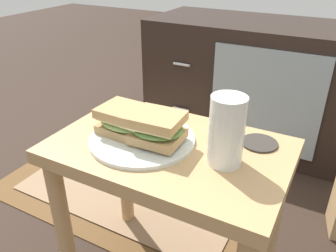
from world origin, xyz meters
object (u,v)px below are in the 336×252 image
at_px(sandwich_front, 127,120).
at_px(beer_glass, 226,132).
at_px(tv_cabinet, 251,83).
at_px(coaster, 259,143).
at_px(plate, 142,139).
at_px(sandwich_back, 157,128).

relative_size(sandwich_front, beer_glass, 0.95).
height_order(tv_cabinet, beer_glass, beer_glass).
relative_size(sandwich_front, coaster, 1.69).
xyz_separation_m(tv_cabinet, beer_glass, (0.20, -0.96, 0.24)).
bearing_deg(plate, sandwich_back, -4.66).
bearing_deg(tv_cabinet, coaster, -73.87).
bearing_deg(plate, tv_cabinet, 89.39).
bearing_deg(sandwich_back, beer_glass, 3.68).
bearing_deg(sandwich_back, tv_cabinet, 92.05).
bearing_deg(sandwich_front, coaster, 21.32).
distance_m(tv_cabinet, sandwich_back, 0.99).
height_order(tv_cabinet, sandwich_front, tv_cabinet).
relative_size(sandwich_back, beer_glass, 0.82).
distance_m(sandwich_front, coaster, 0.32).
xyz_separation_m(plate, sandwich_front, (-0.04, 0.00, 0.04)).
xyz_separation_m(sandwich_back, coaster, (0.21, 0.12, -0.05)).
distance_m(plate, coaster, 0.28).
relative_size(sandwich_front, sandwich_back, 1.16).
distance_m(tv_cabinet, sandwich_front, 0.98).
xyz_separation_m(plate, sandwich_back, (0.04, -0.00, 0.04)).
relative_size(tv_cabinet, plate, 3.76).
bearing_deg(plate, beer_glass, 1.86).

